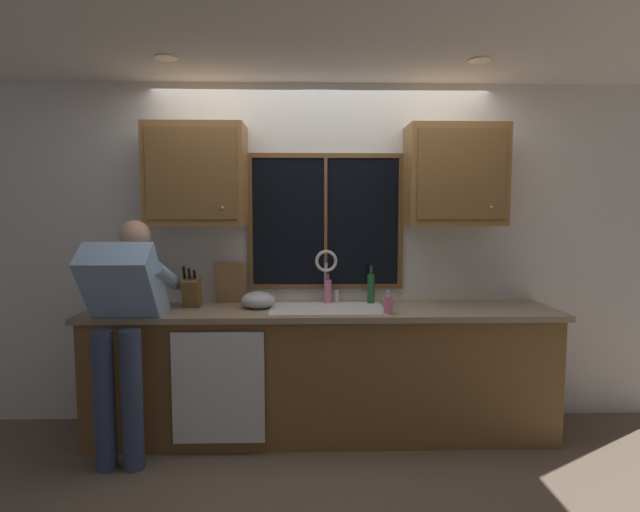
{
  "coord_description": "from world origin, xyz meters",
  "views": [
    {
      "loc": [
        -0.1,
        -3.78,
        1.61
      ],
      "look_at": [
        -0.02,
        -0.3,
        1.29
      ],
      "focal_mm": 28.05,
      "sensor_mm": 36.0,
      "label": 1
    }
  ],
  "objects_px": {
    "cutting_board": "(230,282)",
    "mixing_bowl": "(258,300)",
    "knife_block": "(192,292)",
    "soap_dispenser": "(388,305)",
    "bottle_tall_clear": "(371,287)",
    "bottle_green_glass": "(328,290)",
    "person_standing": "(124,313)"
  },
  "relations": [
    {
      "from": "cutting_board",
      "to": "mixing_bowl",
      "type": "height_order",
      "value": "cutting_board"
    },
    {
      "from": "soap_dispenser",
      "to": "bottle_green_glass",
      "type": "height_order",
      "value": "bottle_green_glass"
    },
    {
      "from": "person_standing",
      "to": "knife_block",
      "type": "xyz_separation_m",
      "value": [
        0.35,
        0.37,
        0.07
      ]
    },
    {
      "from": "cutting_board",
      "to": "bottle_green_glass",
      "type": "xyz_separation_m",
      "value": [
        0.73,
        -0.02,
        -0.06
      ]
    },
    {
      "from": "soap_dispenser",
      "to": "person_standing",
      "type": "bearing_deg",
      "value": -176.36
    },
    {
      "from": "cutting_board",
      "to": "bottle_tall_clear",
      "type": "xyz_separation_m",
      "value": [
        1.05,
        -0.03,
        -0.04
      ]
    },
    {
      "from": "mixing_bowl",
      "to": "soap_dispenser",
      "type": "distance_m",
      "value": 0.92
    },
    {
      "from": "soap_dispenser",
      "to": "knife_block",
      "type": "bearing_deg",
      "value": 169.29
    },
    {
      "from": "knife_block",
      "to": "bottle_tall_clear",
      "type": "distance_m",
      "value": 1.31
    },
    {
      "from": "cutting_board",
      "to": "bottle_tall_clear",
      "type": "relative_size",
      "value": 1.11
    },
    {
      "from": "cutting_board",
      "to": "soap_dispenser",
      "type": "relative_size",
      "value": 1.96
    },
    {
      "from": "soap_dispenser",
      "to": "bottle_tall_clear",
      "type": "height_order",
      "value": "bottle_tall_clear"
    },
    {
      "from": "bottle_green_glass",
      "to": "bottle_tall_clear",
      "type": "bearing_deg",
      "value": -1.62
    },
    {
      "from": "soap_dispenser",
      "to": "mixing_bowl",
      "type": "bearing_deg",
      "value": 165.53
    },
    {
      "from": "person_standing",
      "to": "bottle_tall_clear",
      "type": "xyz_separation_m",
      "value": [
        1.65,
        0.5,
        0.08
      ]
    },
    {
      "from": "cutting_board",
      "to": "bottle_green_glass",
      "type": "height_order",
      "value": "cutting_board"
    },
    {
      "from": "mixing_bowl",
      "to": "bottle_tall_clear",
      "type": "relative_size",
      "value": 0.85
    },
    {
      "from": "person_standing",
      "to": "bottle_green_glass",
      "type": "xyz_separation_m",
      "value": [
        1.32,
        0.51,
        0.06
      ]
    },
    {
      "from": "cutting_board",
      "to": "soap_dispenser",
      "type": "distance_m",
      "value": 1.19
    },
    {
      "from": "cutting_board",
      "to": "mixing_bowl",
      "type": "bearing_deg",
      "value": -39.26
    },
    {
      "from": "mixing_bowl",
      "to": "bottle_tall_clear",
      "type": "distance_m",
      "value": 0.84
    },
    {
      "from": "bottle_tall_clear",
      "to": "person_standing",
      "type": "bearing_deg",
      "value": -163.22
    },
    {
      "from": "cutting_board",
      "to": "soap_dispenser",
      "type": "bearing_deg",
      "value": -20.33
    },
    {
      "from": "person_standing",
      "to": "soap_dispenser",
      "type": "relative_size",
      "value": 9.53
    },
    {
      "from": "person_standing",
      "to": "bottle_tall_clear",
      "type": "relative_size",
      "value": 5.4
    },
    {
      "from": "mixing_bowl",
      "to": "bottle_green_glass",
      "type": "relative_size",
      "value": 1.05
    },
    {
      "from": "bottle_green_glass",
      "to": "cutting_board",
      "type": "bearing_deg",
      "value": 178.7
    },
    {
      "from": "person_standing",
      "to": "knife_block",
      "type": "bearing_deg",
      "value": 46.81
    },
    {
      "from": "soap_dispenser",
      "to": "bottle_tall_clear",
      "type": "distance_m",
      "value": 0.4
    },
    {
      "from": "bottle_tall_clear",
      "to": "bottle_green_glass",
      "type": "bearing_deg",
      "value": 178.38
    },
    {
      "from": "cutting_board",
      "to": "soap_dispenser",
      "type": "height_order",
      "value": "cutting_board"
    },
    {
      "from": "knife_block",
      "to": "cutting_board",
      "type": "relative_size",
      "value": 1.01
    }
  ]
}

